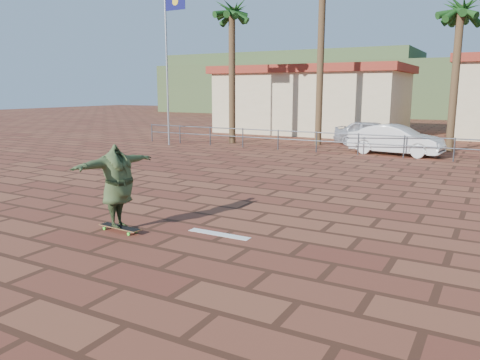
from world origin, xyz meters
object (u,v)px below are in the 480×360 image
longboard (120,227)px  car_silver (372,133)px  skateboarder (118,186)px  car_white (396,140)px

longboard → car_silver: bearing=90.9°
longboard → skateboarder: bearing=-123.2°
car_silver → car_white: 3.51m
car_white → car_silver: bearing=37.5°
car_silver → car_white: (1.82, -3.00, 0.01)m
skateboarder → car_silver: (0.87, 18.05, -0.31)m
longboard → car_silver: car_silver is taller
longboard → car_silver: size_ratio=0.27×
longboard → car_white: 15.30m
longboard → car_white: car_white is taller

